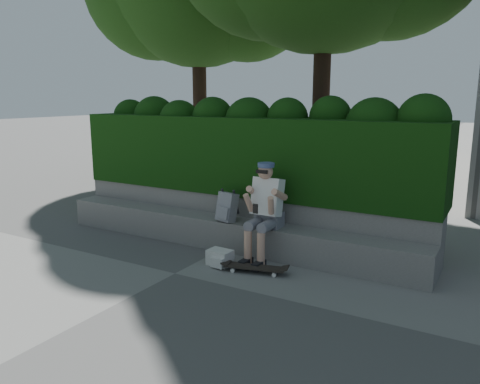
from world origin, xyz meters
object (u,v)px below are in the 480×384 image
Objects in this scene: skateboard at (255,267)px; backpack_ground at (220,257)px; person at (265,208)px; backpack_plaid at (227,207)px.

skateboard is 0.55m from backpack_ground.
skateboard is (0.12, -0.51, -0.68)m from person.
backpack_ground is at bearing 165.20° from skateboard.
person is 1.69× the size of skateboard.
person is at bearing 8.32° from backpack_plaid.
backpack_plaid reaches higher than skateboard.
person is 0.86m from skateboard.
backpack_plaid is (-0.67, 0.08, -0.09)m from person.
skateboard is at bearing -21.72° from backpack_plaid.
skateboard is at bearing 2.62° from backpack_ground.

